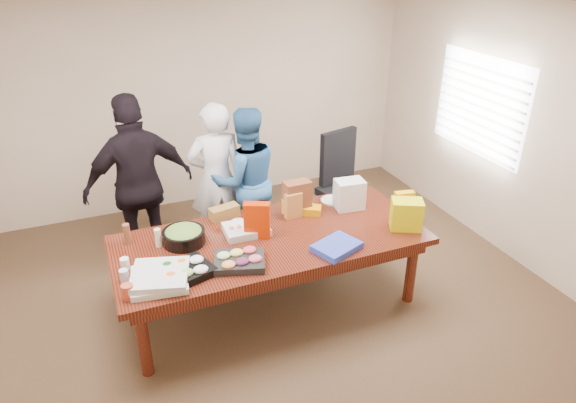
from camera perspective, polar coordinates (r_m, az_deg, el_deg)
name	(u,v)px	position (r m, az deg, el deg)	size (l,w,h in m)	color
floor	(272,304)	(5.11, -1.78, -11.29)	(5.50, 5.00, 0.02)	#47301E
ceiling	(267,7)	(4.02, -2.37, 20.66)	(5.50, 5.00, 0.02)	white
wall_back	(200,100)	(6.66, -9.76, 10.96)	(5.50, 0.04, 2.70)	beige
wall_front	(464,388)	(2.60, 18.89, -18.96)	(5.50, 0.04, 2.70)	beige
wall_right	(519,135)	(5.87, 24.18, 6.74)	(0.04, 5.00, 2.70)	beige
window_panel	(479,105)	(6.21, 20.40, 9.93)	(0.03, 1.40, 1.10)	white
window_blinds	(476,106)	(6.18, 20.11, 9.90)	(0.04, 1.36, 1.00)	beige
conference_table	(271,272)	(4.88, -1.85, -7.75)	(2.80, 1.20, 0.75)	#4C1C0F
office_chair	(346,189)	(5.98, 6.40, 1.39)	(0.59, 0.59, 1.17)	black
person_center	(217,179)	(5.61, -7.88, 2.50)	(0.62, 0.41, 1.69)	white
person_right	(246,181)	(5.61, -4.68, 2.33)	(0.79, 0.62, 1.63)	#31669E
person_left	(140,185)	(5.39, -16.09, 1.72)	(1.11, 0.46, 1.89)	black
veggie_tray	(184,272)	(4.23, -11.39, -7.68)	(0.43, 0.34, 0.07)	black
fruit_tray	(240,261)	(4.30, -5.38, -6.62)	(0.41, 0.32, 0.06)	black
sheet_cake	(246,229)	(4.74, -4.63, -3.09)	(0.40, 0.30, 0.07)	white
salad_bowl	(184,237)	(4.65, -11.44, -3.85)	(0.37, 0.37, 0.12)	black
chip_bag_blue	(337,247)	(4.50, 5.41, -5.00)	(0.38, 0.29, 0.06)	#2C41B9
chip_bag_red	(257,220)	(4.60, -3.44, -2.09)	(0.23, 0.10, 0.34)	#BE2700
chip_bag_yellow	(403,205)	(5.03, 12.65, -0.40)	(0.19, 0.07, 0.28)	#FFAF0A
chip_bag_orange	(293,205)	(4.93, 0.58, -0.44)	(0.16, 0.07, 0.26)	#C37E38
mayo_jar	(248,215)	(4.89, -4.42, -1.53)	(0.10, 0.10, 0.15)	silver
mustard_bottle	(284,206)	(5.04, -0.41, -0.51)	(0.05, 0.05, 0.15)	yellow
dressing_bottle	(127,234)	(4.74, -17.39, -3.46)	(0.06, 0.06, 0.19)	brown
ranch_bottle	(158,238)	(4.64, -14.17, -3.91)	(0.06, 0.06, 0.17)	beige
banana_bunch	(309,210)	(5.05, 2.35, -0.95)	(0.23, 0.13, 0.08)	orange
bread_loaf	(224,212)	(5.00, -7.05, -1.17)	(0.28, 0.12, 0.11)	olive
kraft_bag	(297,198)	(4.99, 1.02, 0.44)	(0.26, 0.15, 0.34)	brown
red_cup	(128,292)	(4.08, -17.31, -9.49)	(0.09, 0.09, 0.12)	#C74327
clear_cup_a	(124,275)	(4.29, -17.68, -7.79)	(0.07, 0.07, 0.10)	silver
clear_cup_b	(125,264)	(4.43, -17.59, -6.57)	(0.07, 0.07, 0.10)	white
pizza_box_lower	(159,280)	(4.21, -14.04, -8.40)	(0.43, 0.43, 0.05)	white
pizza_box_upper	(160,275)	(4.17, -13.99, -7.87)	(0.43, 0.43, 0.05)	silver
plate_a	(350,201)	(5.31, 6.88, 0.01)	(0.27, 0.27, 0.02)	silver
plate_b	(333,200)	(5.31, 4.96, 0.13)	(0.25, 0.25, 0.02)	silver
dip_bowl_a	(312,209)	(5.09, 2.69, -0.84)	(0.14, 0.14, 0.06)	beige
dip_bowl_b	(238,224)	(4.85, -5.52, -2.46)	(0.13, 0.13, 0.05)	silver
grocery_bag_white	(349,194)	(5.14, 6.80, 0.80)	(0.28, 0.20, 0.30)	white
grocery_bag_yellow	(406,214)	(4.87, 12.96, -1.39)	(0.28, 0.19, 0.28)	#E2DA06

